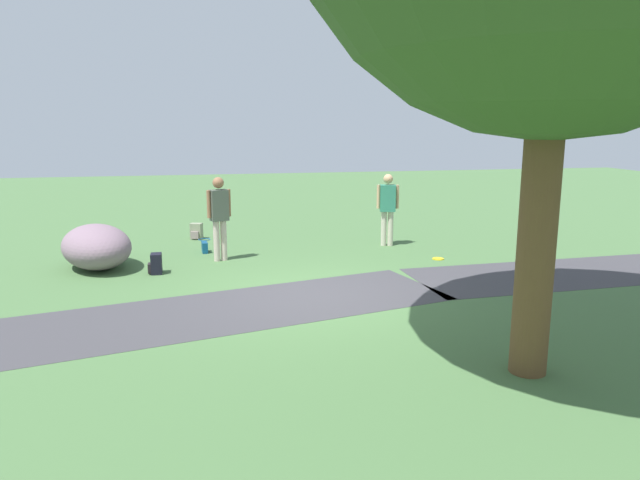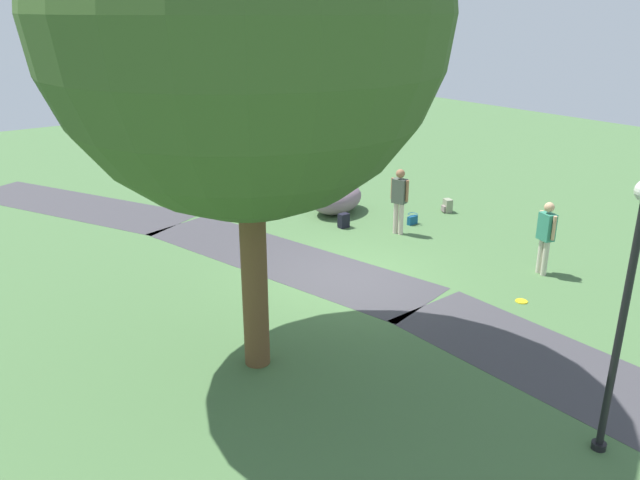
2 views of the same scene
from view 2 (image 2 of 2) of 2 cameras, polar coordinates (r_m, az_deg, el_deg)
ground_plane at (r=14.19m, az=2.62°, el=-3.48°), size 48.00×48.00×0.00m
footpath_segment_near at (r=11.23m, az=25.13°, el=-12.47°), size 8.07×2.45×0.01m
footpath_segment_mid at (r=15.28m, az=-3.49°, el=-1.69°), size 8.28×3.99×0.01m
footpath_segment_far at (r=20.81m, az=-21.33°, el=2.98°), size 8.14×5.43×0.01m
large_shade_tree at (r=9.46m, az=-6.93°, el=19.73°), size 5.94×5.94×8.64m
lamp_post at (r=8.79m, az=26.12°, el=-4.47°), size 0.28×0.28×3.84m
lawn_boulder at (r=18.58m, az=1.51°, el=3.84°), size 1.91×2.26×0.89m
woman_with_handbag at (r=16.75m, az=7.22°, el=3.94°), size 0.50×0.34×1.78m
man_near_boulder at (r=14.93m, az=19.83°, el=0.60°), size 0.51×0.32×1.71m
handbag_on_grass at (r=17.82m, az=8.39°, el=1.86°), size 0.29×0.33×0.31m
backpack_by_boulder at (r=17.37m, az=2.14°, el=1.76°), size 0.26×0.28×0.40m
spare_backpack_on_lawn at (r=19.05m, az=11.48°, el=3.05°), size 0.33×0.33×0.40m
frisbee_on_grass at (r=13.73m, az=17.82°, el=-5.32°), size 0.25×0.25×0.02m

